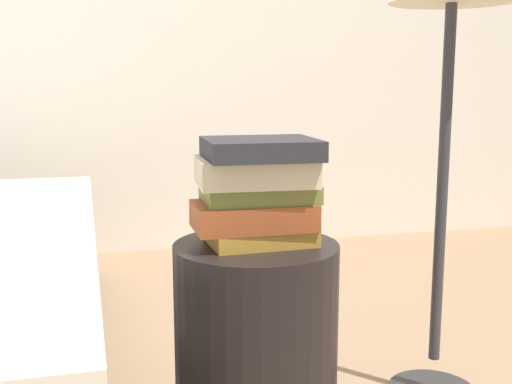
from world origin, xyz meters
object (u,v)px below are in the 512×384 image
at_px(side_table, 256,354).
at_px(book_charcoal, 261,149).
at_px(book_olive, 259,193).
at_px(book_ochre, 260,235).
at_px(book_cream, 257,171).
at_px(book_rust, 253,216).

distance_m(side_table, book_charcoal, 0.47).
distance_m(side_table, book_olive, 0.37).
relative_size(book_ochre, book_cream, 0.91).
height_order(side_table, book_cream, book_cream).
xyz_separation_m(book_rust, book_olive, (0.02, 0.01, 0.05)).
bearing_deg(book_cream, side_table, -107.01).
bearing_deg(book_charcoal, book_ochre, 79.48).
height_order(book_ochre, book_olive, book_olive).
relative_size(book_rust, book_olive, 1.06).
height_order(book_rust, book_cream, book_cream).
bearing_deg(book_charcoal, book_cream, 100.98).
xyz_separation_m(side_table, book_ochre, (0.01, 0.01, 0.28)).
height_order(book_ochre, book_charcoal, book_charcoal).
xyz_separation_m(book_rust, book_charcoal, (0.01, -0.01, 0.15)).
distance_m(book_ochre, book_cream, 0.14).
bearing_deg(book_cream, book_rust, -129.81).
bearing_deg(book_cream, book_olive, 0.39).
bearing_deg(book_olive, side_table, -135.80).
relative_size(book_rust, book_charcoal, 1.10).
distance_m(book_olive, book_cream, 0.05).
bearing_deg(side_table, book_olive, 43.49).
distance_m(book_cream, book_charcoal, 0.06).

